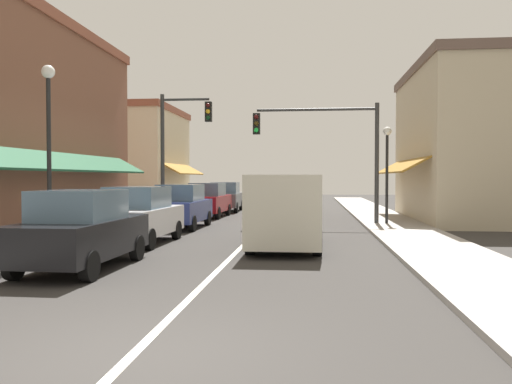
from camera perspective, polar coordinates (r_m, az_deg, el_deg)
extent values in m
plane|color=#33302D|center=(23.97, 1.08, -3.33)|extent=(80.00, 80.00, 0.00)
cube|color=gray|center=(25.05, -11.57, -3.01)|extent=(2.60, 56.00, 0.12)
cube|color=#A39E99|center=(24.13, 14.23, -3.20)|extent=(2.60, 56.00, 0.12)
cube|color=silver|center=(23.97, 1.08, -3.32)|extent=(0.14, 52.00, 0.01)
cube|color=slate|center=(19.91, -20.58, -0.39)|extent=(0.08, 10.64, 1.80)
cube|color=#194C2D|center=(19.65, -19.02, 3.10)|extent=(1.27, 11.76, 0.73)
cube|color=slate|center=(17.52, -25.32, 12.38)|extent=(0.08, 1.10, 1.30)
cube|color=slate|center=(22.94, -17.18, 9.85)|extent=(0.08, 1.10, 1.30)
cube|color=#BCAD8E|center=(26.97, 22.76, 4.41)|extent=(5.99, 10.00, 6.88)
cube|color=brown|center=(27.40, 22.84, 12.03)|extent=(6.19, 10.20, 0.40)
cube|color=slate|center=(26.25, 16.57, 0.09)|extent=(0.08, 7.60, 1.80)
cube|color=olive|center=(26.14, 15.27, 2.73)|extent=(1.27, 8.40, 0.73)
cube|color=slate|center=(24.26, 17.59, 8.37)|extent=(0.08, 1.10, 1.30)
cube|color=slate|center=(28.55, 15.81, 7.35)|extent=(0.08, 1.10, 1.30)
cube|color=beige|center=(35.72, -12.82, 3.21)|extent=(5.33, 8.00, 6.18)
cube|color=brown|center=(35.97, -12.85, 8.46)|extent=(5.53, 8.20, 0.40)
cube|color=slate|center=(34.96, -8.76, 0.49)|extent=(0.08, 6.08, 1.80)
cube|color=olive|center=(34.81, -7.79, 2.47)|extent=(1.27, 6.72, 0.73)
cube|color=slate|center=(33.34, -9.55, 5.69)|extent=(0.08, 1.10, 1.30)
cube|color=slate|center=(36.74, -8.07, 5.31)|extent=(0.08, 1.10, 1.30)
cube|color=black|center=(12.43, -18.27, -4.69)|extent=(1.78, 4.13, 0.80)
cube|color=slate|center=(12.29, -18.50, -1.35)|extent=(1.55, 2.02, 0.66)
cylinder|color=black|center=(14.03, -18.84, -5.63)|extent=(0.21, 0.62, 0.62)
cylinder|color=black|center=(13.42, -12.71, -5.91)|extent=(0.21, 0.62, 0.62)
cylinder|color=black|center=(11.68, -24.65, -7.13)|extent=(0.21, 0.62, 0.62)
cylinder|color=black|center=(10.94, -17.51, -7.64)|extent=(0.21, 0.62, 0.62)
cube|color=silver|center=(16.72, -12.47, -3.06)|extent=(1.83, 4.15, 0.80)
cube|color=slate|center=(16.58, -12.60, -0.57)|extent=(1.57, 2.04, 0.66)
cylinder|color=black|center=(18.29, -13.34, -3.92)|extent=(0.22, 0.63, 0.62)
cylinder|color=black|center=(17.79, -8.56, -4.05)|extent=(0.22, 0.63, 0.62)
cylinder|color=black|center=(15.81, -16.85, -4.81)|extent=(0.22, 0.63, 0.62)
cylinder|color=black|center=(15.22, -11.40, -5.01)|extent=(0.22, 0.63, 0.62)
cube|color=navy|center=(21.60, -8.05, -1.99)|extent=(1.79, 4.13, 0.80)
cube|color=slate|center=(21.47, -8.12, -0.07)|extent=(1.55, 2.03, 0.66)
cylinder|color=black|center=(23.14, -9.07, -2.75)|extent=(0.21, 0.62, 0.62)
cylinder|color=black|center=(22.76, -5.23, -2.81)|extent=(0.21, 0.62, 0.62)
cylinder|color=black|center=(20.56, -11.16, -3.31)|extent=(0.21, 0.62, 0.62)
cylinder|color=black|center=(20.13, -6.86, -3.39)|extent=(0.21, 0.62, 0.62)
cube|color=maroon|center=(27.35, -5.19, -1.24)|extent=(1.84, 4.15, 0.80)
cube|color=slate|center=(27.23, -5.25, 0.29)|extent=(1.58, 2.04, 0.66)
cylinder|color=black|center=(28.87, -6.12, -1.89)|extent=(0.22, 0.63, 0.62)
cylinder|color=black|center=(28.53, -3.04, -1.92)|extent=(0.22, 0.63, 0.62)
cylinder|color=black|center=(26.26, -7.54, -2.24)|extent=(0.22, 0.63, 0.62)
cylinder|color=black|center=(25.88, -4.15, -2.28)|extent=(0.22, 0.63, 0.62)
cube|color=#4C5156|center=(31.89, -3.30, -0.83)|extent=(1.83, 4.15, 0.80)
cube|color=slate|center=(31.77, -3.33, 0.47)|extent=(1.57, 2.04, 0.66)
cylinder|color=black|center=(33.36, -4.34, -1.42)|extent=(0.22, 0.63, 0.62)
cylinder|color=black|center=(33.16, -1.63, -1.43)|extent=(0.22, 0.63, 0.62)
cylinder|color=black|center=(30.70, -5.11, -1.68)|extent=(0.22, 0.63, 0.62)
cylinder|color=black|center=(30.47, -2.17, -1.70)|extent=(0.22, 0.63, 0.62)
cube|color=beige|center=(15.46, 3.26, -1.70)|extent=(1.99, 5.01, 1.90)
cube|color=slate|center=(17.83, 3.58, 0.11)|extent=(1.73, 0.28, 0.84)
cube|color=black|center=(18.08, 3.60, -3.41)|extent=(1.86, 0.21, 0.24)
cylinder|color=black|center=(17.12, 0.51, -4.09)|extent=(0.24, 0.72, 0.72)
cylinder|color=black|center=(17.05, 6.44, -4.12)|extent=(0.24, 0.72, 0.72)
cylinder|color=black|center=(14.05, -0.62, -5.33)|extent=(0.24, 0.72, 0.72)
cylinder|color=black|center=(13.97, 6.62, -5.38)|extent=(0.24, 0.72, 0.72)
cylinder|color=#333333|center=(23.03, 12.88, 2.91)|extent=(0.18, 0.18, 5.21)
cylinder|color=#333333|center=(23.04, 6.52, 8.81)|extent=(5.11, 0.12, 0.12)
cube|color=black|center=(22.92, 0.06, 7.35)|extent=(0.30, 0.24, 0.90)
sphere|color=#420F0F|center=(22.82, 0.02, 8.08)|extent=(0.20, 0.20, 0.20)
sphere|color=#3D2D0C|center=(22.79, 0.02, 7.39)|extent=(0.20, 0.20, 0.20)
sphere|color=green|center=(22.76, 0.02, 6.68)|extent=(0.20, 0.20, 0.20)
cylinder|color=#333333|center=(24.83, -10.03, 3.60)|extent=(0.18, 0.18, 5.87)
cylinder|color=#333333|center=(24.79, -7.59, 9.85)|extent=(2.19, 0.12, 0.12)
cube|color=black|center=(24.30, -5.14, 8.60)|extent=(0.30, 0.24, 0.90)
sphere|color=#420F0F|center=(24.21, -5.20, 9.29)|extent=(0.20, 0.20, 0.20)
sphere|color=yellow|center=(24.18, -5.20, 8.64)|extent=(0.20, 0.20, 0.20)
sphere|color=#0C3316|center=(24.14, -5.20, 7.98)|extent=(0.20, 0.20, 0.20)
cylinder|color=black|center=(15.40, -21.39, 2.63)|extent=(0.12, 0.12, 4.72)
sphere|color=white|center=(15.66, -21.48, 11.96)|extent=(0.36, 0.36, 0.36)
cylinder|color=black|center=(22.90, 13.92, 1.18)|extent=(0.12, 0.12, 3.82)
sphere|color=white|center=(22.98, 13.95, 6.39)|extent=(0.36, 0.36, 0.36)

